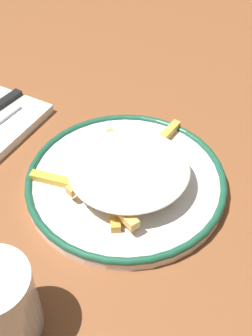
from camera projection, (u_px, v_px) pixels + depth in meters
name	position (u px, v px, depth m)	size (l,w,h in m)	color
ground_plane	(126.00, 186.00, 0.60)	(2.60, 2.60, 0.00)	brown
plate	(126.00, 181.00, 0.59)	(0.27, 0.27, 0.02)	white
fries_heap	(126.00, 170.00, 0.57)	(0.23, 0.25, 0.04)	#D88D3E
water_glass	(0.00, 304.00, 0.43)	(0.08, 0.08, 0.09)	silver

